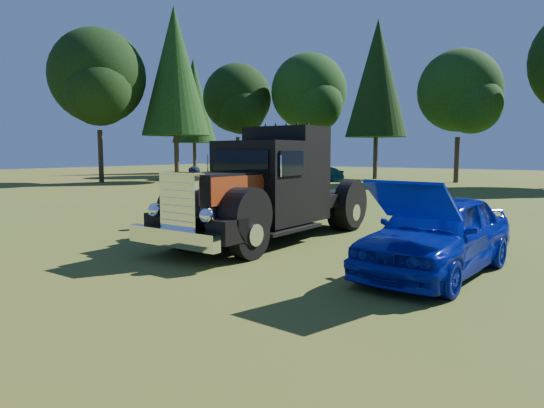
% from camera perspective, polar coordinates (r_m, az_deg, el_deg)
% --- Properties ---
extents(ground, '(120.00, 120.00, 0.00)m').
position_cam_1_polar(ground, '(10.57, -0.69, -6.54)').
color(ground, '#32601C').
rests_on(ground, ground).
extents(treeline, '(72.10, 24.04, 13.84)m').
position_cam_1_polar(treeline, '(37.13, 22.60, 14.03)').
color(treeline, '#2D2116').
rests_on(treeline, ground).
extents(diamond_t_truck, '(3.29, 7.16, 3.00)m').
position_cam_1_polar(diamond_t_truck, '(12.66, -0.59, 1.43)').
color(diamond_t_truck, black).
rests_on(diamond_t_truck, ground).
extents(hotrod_coupe, '(2.11, 4.61, 1.89)m').
position_cam_1_polar(hotrod_coupe, '(9.76, 18.80, -3.33)').
color(hotrod_coupe, '#073397').
rests_on(hotrod_coupe, ground).
extents(spectator_near, '(0.59, 0.68, 1.56)m').
position_cam_1_polar(spectator_near, '(13.79, -4.55, -0.28)').
color(spectator_near, '#21344D').
rests_on(spectator_near, ground).
extents(spectator_far, '(1.15, 1.08, 1.87)m').
position_cam_1_polar(spectator_far, '(15.43, -8.91, 0.93)').
color(spectator_far, '#212C4E').
rests_on(spectator_far, ground).
extents(distant_teal_car, '(3.33, 3.56, 1.19)m').
position_cam_1_polar(distant_teal_car, '(37.73, 5.58, 3.52)').
color(distant_teal_car, '#0B3242').
rests_on(distant_teal_car, ground).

